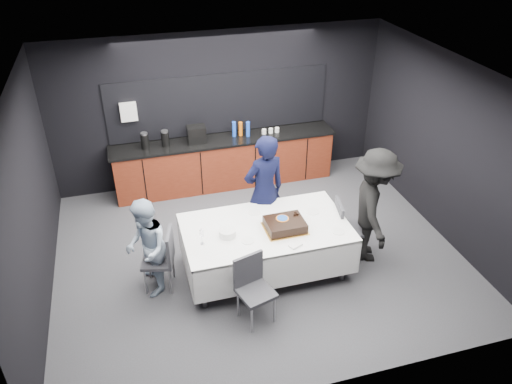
# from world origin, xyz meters

# --- Properties ---
(ground) EXTENTS (6.00, 6.00, 0.00)m
(ground) POSITION_xyz_m (0.00, 0.00, 0.00)
(ground) COLOR #3F3F44
(ground) RESTS_ON ground
(room_shell) EXTENTS (6.04, 5.04, 2.82)m
(room_shell) POSITION_xyz_m (0.00, 0.00, 1.86)
(room_shell) COLOR white
(room_shell) RESTS_ON ground
(kitchenette) EXTENTS (4.10, 0.64, 2.05)m
(kitchenette) POSITION_xyz_m (-0.02, 2.22, 0.54)
(kitchenette) COLOR #5A1D0E
(kitchenette) RESTS_ON ground
(party_table) EXTENTS (2.32, 1.32, 0.78)m
(party_table) POSITION_xyz_m (0.00, -0.40, 0.64)
(party_table) COLOR #99999E
(party_table) RESTS_ON ground
(cake_assembly) EXTENTS (0.57, 0.47, 0.18)m
(cake_assembly) POSITION_xyz_m (0.24, -0.53, 0.85)
(cake_assembly) COLOR #EEAE46
(cake_assembly) RESTS_ON party_table
(plate_stack) EXTENTS (0.23, 0.23, 0.10)m
(plate_stack) POSITION_xyz_m (-0.56, -0.47, 0.83)
(plate_stack) COLOR white
(plate_stack) RESTS_ON party_table
(loose_plate_near) EXTENTS (0.18, 0.18, 0.01)m
(loose_plate_near) POSITION_xyz_m (-0.33, -0.65, 0.78)
(loose_plate_near) COLOR white
(loose_plate_near) RESTS_ON party_table
(loose_plate_right_a) EXTENTS (0.19, 0.19, 0.01)m
(loose_plate_right_a) POSITION_xyz_m (0.77, -0.23, 0.78)
(loose_plate_right_a) COLOR white
(loose_plate_right_a) RESTS_ON party_table
(loose_plate_right_b) EXTENTS (0.18, 0.18, 0.01)m
(loose_plate_right_b) POSITION_xyz_m (0.93, -0.79, 0.78)
(loose_plate_right_b) COLOR white
(loose_plate_right_b) RESTS_ON party_table
(loose_plate_far) EXTENTS (0.18, 0.18, 0.01)m
(loose_plate_far) POSITION_xyz_m (-0.06, -0.02, 0.78)
(loose_plate_far) COLOR white
(loose_plate_far) RESTS_ON party_table
(fork_pile) EXTENTS (0.20, 0.16, 0.03)m
(fork_pile) POSITION_xyz_m (0.25, -0.93, 0.79)
(fork_pile) COLOR white
(fork_pile) RESTS_ON party_table
(champagne_flute) EXTENTS (0.06, 0.06, 0.22)m
(champagne_flute) POSITION_xyz_m (-0.93, -0.54, 0.94)
(champagne_flute) COLOR white
(champagne_flute) RESTS_ON party_table
(chair_left) EXTENTS (0.51, 0.51, 0.92)m
(chair_left) POSITION_xyz_m (-1.44, -0.34, 0.53)
(chair_left) COLOR #323238
(chair_left) RESTS_ON ground
(chair_right) EXTENTS (0.49, 0.49, 0.92)m
(chair_right) POSITION_xyz_m (1.25, -0.35, 0.53)
(chair_right) COLOR #323238
(chair_right) RESTS_ON ground
(chair_near) EXTENTS (0.52, 0.52, 0.92)m
(chair_near) POSITION_xyz_m (-0.42, -1.23, 0.53)
(chair_near) COLOR #323238
(chair_near) RESTS_ON ground
(person_center) EXTENTS (0.75, 0.57, 1.83)m
(person_center) POSITION_xyz_m (0.19, 0.30, 0.92)
(person_center) COLOR black
(person_center) RESTS_ON ground
(person_left) EXTENTS (0.54, 0.70, 1.43)m
(person_left) POSITION_xyz_m (-1.65, -0.35, 0.72)
(person_left) COLOR #A1B4CB
(person_left) RESTS_ON ground
(person_right) EXTENTS (0.96, 1.29, 1.78)m
(person_right) POSITION_xyz_m (1.59, -0.50, 0.89)
(person_right) COLOR black
(person_right) RESTS_ON ground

